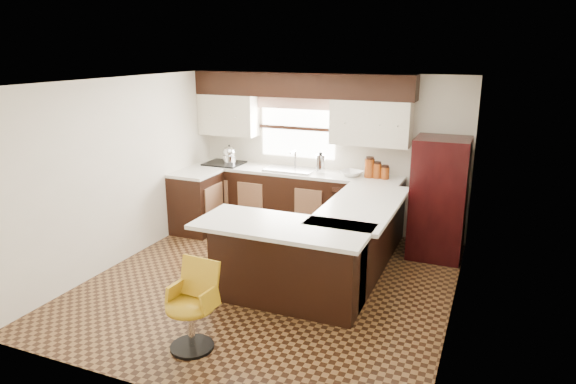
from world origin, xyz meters
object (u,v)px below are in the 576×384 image
at_px(peninsula_long, 357,241).
at_px(refrigerator, 439,198).
at_px(peninsula_return, 287,265).
at_px(bar_chair, 190,308).

xyz_separation_m(peninsula_long, refrigerator, (0.83, 1.04, 0.37)).
xyz_separation_m(peninsula_return, refrigerator, (1.36, 2.01, 0.37)).
relative_size(peninsula_long, refrigerator, 1.20).
bearing_deg(peninsula_return, peninsula_long, 61.70).
height_order(peninsula_long, peninsula_return, same).
bearing_deg(peninsula_long, bar_chair, -114.78).
distance_m(peninsula_return, refrigerator, 2.45).
height_order(peninsula_long, refrigerator, refrigerator).
xyz_separation_m(peninsula_long, bar_chair, (-1.00, -2.17, -0.03)).
bearing_deg(bar_chair, peninsula_long, 69.41).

